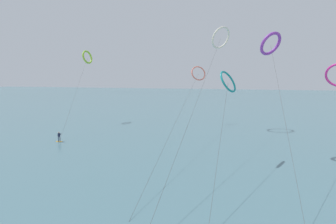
% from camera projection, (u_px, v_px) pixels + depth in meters
% --- Properties ---
extents(sea_water, '(400.00, 200.00, 0.08)m').
position_uv_depth(sea_water, '(215.00, 102.00, 112.76)').
color(sea_water, '#476B75').
rests_on(sea_water, ground).
extents(surfer_amber, '(1.40, 0.69, 1.70)m').
position_uv_depth(surfer_amber, '(59.00, 137.00, 45.85)').
color(surfer_amber, orange).
rests_on(surfer_amber, ground).
extents(kite_ivory, '(5.09, 47.93, 21.40)m').
position_uv_depth(kite_ivory, '(221.00, 38.00, 56.55)').
color(kite_ivory, silver).
rests_on(kite_ivory, ground).
extents(kite_violet, '(3.98, 23.15, 17.34)m').
position_uv_depth(kite_violet, '(271.00, 44.00, 37.42)').
color(kite_violet, purple).
rests_on(kite_violet, ground).
extents(kite_teal, '(2.98, 21.00, 11.99)m').
position_uv_depth(kite_teal, '(228.00, 82.00, 35.22)').
color(kite_teal, teal).
rests_on(kite_teal, ground).
extents(kite_coral, '(3.84, 46.85, 13.43)m').
position_uv_depth(kite_coral, '(198.00, 73.00, 62.49)').
color(kite_coral, '#EA7260').
rests_on(kite_coral, ground).
extents(kite_lime, '(6.63, 22.14, 17.24)m').
position_uv_depth(kite_lime, '(87.00, 57.00, 64.76)').
color(kite_lime, '#8CC62D').
rests_on(kite_lime, ground).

